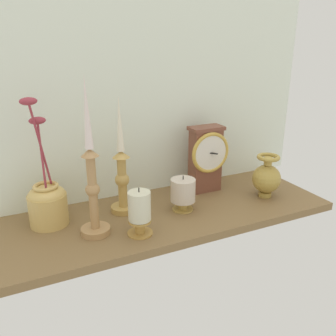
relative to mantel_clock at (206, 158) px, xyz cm
name	(u,v)px	position (x,y,z in cm)	size (l,w,h in cm)	color
ground_plane	(170,214)	(-17.95, -8.75, -13.25)	(100.00, 36.00, 2.40)	brown
back_wall	(145,96)	(-17.95, 9.75, 20.45)	(120.00, 2.00, 65.00)	white
mantel_clock	(206,158)	(0.00, 0.00, 0.00)	(13.96, 8.64, 22.70)	brown
candlestick_tall_left	(122,175)	(-31.03, -3.18, -0.03)	(7.59, 7.59, 35.26)	tan
candlestick_tall_center	(92,183)	(-42.21, -12.80, 2.71)	(7.93, 7.93, 42.39)	#AF8350
brass_vase_bulbous	(266,177)	(15.68, -12.89, -5.21)	(9.43, 9.43, 14.44)	#B39440
brass_vase_jar	(47,201)	(-52.71, -1.88, -4.88)	(10.78, 10.78, 36.35)	tan
pillar_candle_front	(183,192)	(-14.05, -10.03, -6.28)	(7.60, 7.60, 11.28)	tan
pillar_candle_near_clock	(140,211)	(-31.33, -18.07, -5.27)	(6.96, 6.96, 13.52)	#B78B40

